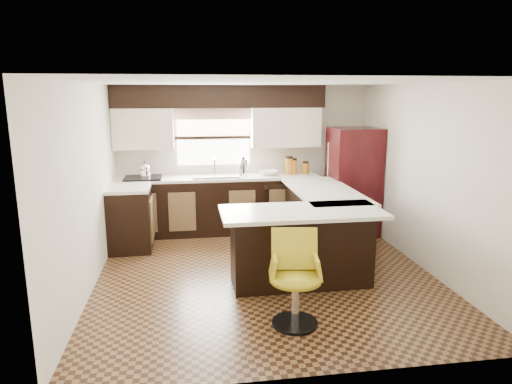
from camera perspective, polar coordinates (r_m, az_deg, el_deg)
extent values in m
plane|color=#49301A|center=(5.96, 1.15, -10.17)|extent=(4.40, 4.40, 0.00)
plane|color=silver|center=(5.51, 1.26, 13.56)|extent=(4.40, 4.40, 0.00)
plane|color=beige|center=(7.76, -1.58, 4.31)|extent=(4.40, 0.00, 4.40)
plane|color=beige|center=(3.53, 7.32, -5.59)|extent=(4.40, 0.00, 4.40)
plane|color=beige|center=(5.65, -20.27, 0.53)|extent=(0.00, 4.40, 4.40)
plane|color=beige|center=(6.32, 20.33, 1.70)|extent=(0.00, 4.40, 4.40)
cube|color=black|center=(7.57, -4.65, -1.71)|extent=(3.30, 0.60, 0.90)
cube|color=black|center=(6.98, -15.40, -3.34)|extent=(0.60, 0.70, 0.90)
cube|color=silver|center=(7.47, -4.71, 1.80)|extent=(3.30, 0.60, 0.04)
cube|color=silver|center=(6.87, -15.63, 0.46)|extent=(0.60, 0.70, 0.04)
cube|color=black|center=(7.47, -4.57, 11.82)|extent=(3.40, 0.35, 0.36)
cube|color=beige|center=(7.50, -13.91, 7.68)|extent=(0.94, 0.35, 0.64)
cube|color=beige|center=(7.65, 3.68, 8.09)|extent=(1.14, 0.35, 0.64)
cube|color=white|center=(7.66, -5.32, 6.79)|extent=(1.20, 0.02, 0.90)
cube|color=#D19B93|center=(7.59, -5.36, 9.70)|extent=(1.30, 0.06, 0.18)
cube|color=#B2B2B7|center=(7.44, -5.09, 2.05)|extent=(0.75, 0.45, 0.03)
cube|color=black|center=(7.43, 3.23, -2.11)|extent=(0.58, 0.03, 0.78)
cube|color=black|center=(7.46, -13.94, 1.74)|extent=(0.58, 0.50, 0.02)
cube|color=black|center=(6.59, 7.99, -3.94)|extent=(0.60, 1.95, 0.90)
cube|color=black|center=(5.56, 5.63, -6.97)|extent=(1.65, 0.60, 0.90)
cube|color=silver|center=(6.49, 8.54, 0.10)|extent=(0.84, 1.95, 0.04)
cube|color=silver|center=(5.33, 5.76, -2.50)|extent=(1.89, 0.84, 0.04)
cube|color=black|center=(7.57, 12.04, 1.29)|extent=(0.74, 0.71, 1.74)
cylinder|color=silver|center=(7.48, -1.59, 3.09)|extent=(0.13, 0.13, 0.27)
imported|color=white|center=(7.56, 1.55, 2.43)|extent=(0.37, 0.37, 0.08)
cylinder|color=#9E6319|center=(7.63, 4.17, 3.23)|extent=(0.14, 0.14, 0.27)
cylinder|color=#9E6319|center=(7.65, 4.70, 3.13)|extent=(0.13, 0.13, 0.24)
cylinder|color=#9E6319|center=(7.71, 6.19, 2.94)|extent=(0.12, 0.12, 0.18)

